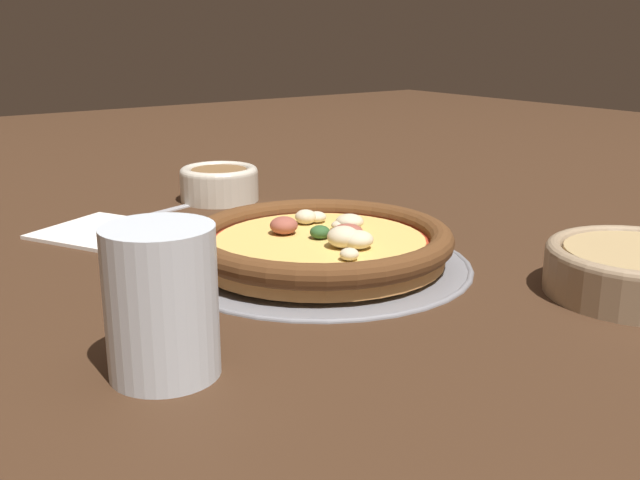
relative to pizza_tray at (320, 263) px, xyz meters
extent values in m
plane|color=#3D2616|center=(0.00, 0.00, 0.00)|extent=(3.00, 3.00, 0.00)
cylinder|color=gray|center=(0.00, 0.00, 0.00)|extent=(0.29, 0.29, 0.00)
torus|color=gray|center=(0.00, 0.00, 0.00)|extent=(0.30, 0.30, 0.01)
cylinder|color=#BC7F42|center=(0.00, 0.00, 0.01)|extent=(0.24, 0.24, 0.02)
torus|color=#563319|center=(0.00, 0.00, 0.03)|extent=(0.26, 0.26, 0.02)
cylinder|color=#A32D19|center=(0.00, 0.00, 0.02)|extent=(0.22, 0.22, 0.00)
cylinder|color=#E5B75B|center=(0.00, 0.00, 0.02)|extent=(0.21, 0.21, 0.00)
ellipsoid|color=#2D5628|center=(0.00, 0.00, 0.03)|extent=(0.03, 0.03, 0.01)
ellipsoid|color=beige|center=(0.05, -0.02, 0.03)|extent=(0.03, 0.03, 0.01)
ellipsoid|color=beige|center=(-0.04, 0.00, 0.04)|extent=(0.04, 0.04, 0.02)
ellipsoid|color=#2D5628|center=(-0.01, -0.03, 0.03)|extent=(0.03, 0.03, 0.01)
ellipsoid|color=beige|center=(-0.07, 0.02, 0.03)|extent=(0.02, 0.02, 0.01)
ellipsoid|color=#994C3D|center=(-0.02, -0.02, 0.03)|extent=(0.04, 0.04, 0.01)
ellipsoid|color=beige|center=(-0.05, -0.01, 0.03)|extent=(0.03, 0.03, 0.02)
ellipsoid|color=beige|center=(0.05, -0.03, 0.03)|extent=(0.03, 0.03, 0.01)
ellipsoid|color=beige|center=(0.01, -0.05, 0.03)|extent=(0.03, 0.03, 0.02)
ellipsoid|color=#994C3D|center=(0.03, 0.02, 0.03)|extent=(0.04, 0.04, 0.02)
ellipsoid|color=beige|center=(0.01, -0.03, 0.03)|extent=(0.02, 0.02, 0.01)
cylinder|color=#9E8466|center=(-0.23, -0.18, 0.02)|extent=(0.16, 0.16, 0.04)
torus|color=#9E8466|center=(-0.23, -0.18, 0.03)|extent=(0.16, 0.16, 0.01)
cylinder|color=tan|center=(-0.23, -0.18, 0.04)|extent=(0.13, 0.13, 0.00)
cylinder|color=beige|center=(0.31, -0.06, 0.02)|extent=(0.10, 0.10, 0.04)
torus|color=beige|center=(0.31, -0.06, 0.04)|extent=(0.10, 0.10, 0.01)
cylinder|color=brown|center=(0.31, -0.06, 0.04)|extent=(0.07, 0.07, 0.00)
cylinder|color=silver|center=(-0.13, 0.22, 0.05)|extent=(0.08, 0.08, 0.10)
cube|color=white|center=(0.23, 0.12, 0.00)|extent=(0.20, 0.18, 0.01)
cube|color=#B7B7BC|center=(0.29, 0.05, 0.00)|extent=(0.05, 0.14, 0.00)
cube|color=#B7B7BC|center=(0.26, 0.14, 0.00)|extent=(0.03, 0.05, 0.00)
camera|label=1|loc=(-0.57, 0.41, 0.22)|focal=42.00mm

